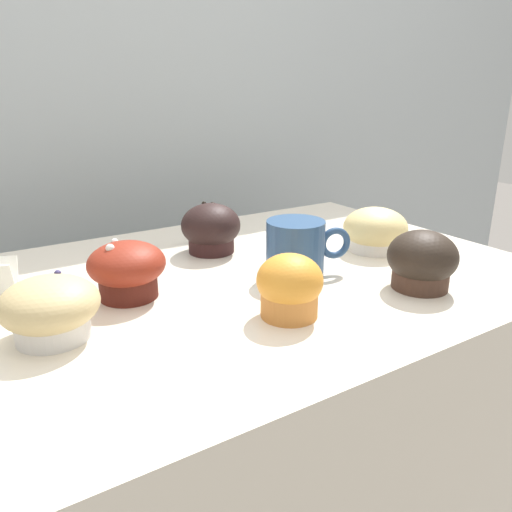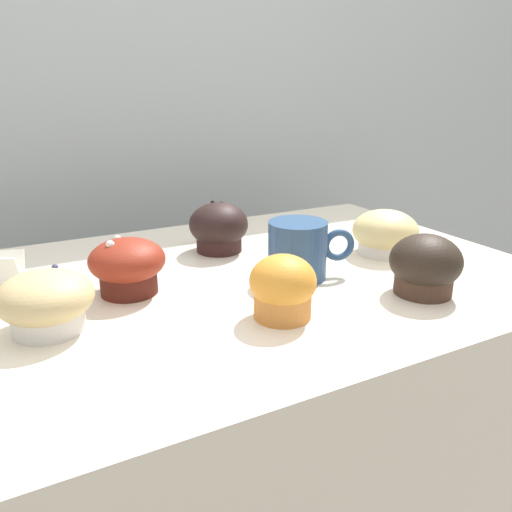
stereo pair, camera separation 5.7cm
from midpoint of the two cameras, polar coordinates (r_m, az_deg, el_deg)
The scene contains 9 objects.
wall_back at distance 1.31m, azimuth -13.78°, elevation 4.26°, with size 3.20×0.10×1.80m, color #A8B2B7.
muffin_front_center at distance 0.71m, azimuth -12.29°, elevation -1.06°, with size 0.11×0.11×0.08m.
muffin_back_left at distance 0.62m, azimuth 5.68°, elevation -3.65°, with size 0.08×0.08×0.08m.
muffin_back_right at distance 0.90m, azimuth 16.29°, elevation 2.46°, with size 0.11×0.11×0.08m.
muffin_front_left at distance 0.88m, azimuth -2.44°, elevation 3.20°, with size 0.10×0.10×0.09m.
muffin_front_right at distance 0.63m, azimuth -20.52°, elevation -4.92°, with size 0.11×0.11×0.08m.
muffin_back_center at distance 0.74m, azimuth 20.87°, elevation -1.09°, with size 0.10×0.10×0.09m.
coffee_cup at distance 0.76m, azimuth 7.07°, elevation 0.83°, with size 0.13×0.09×0.09m.
price_card at distance 0.76m, azimuth -25.03°, elevation -1.87°, with size 0.06×0.06×0.06m.
Camera 2 is at (-0.28, -0.65, 1.22)m, focal length 35.00 mm.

